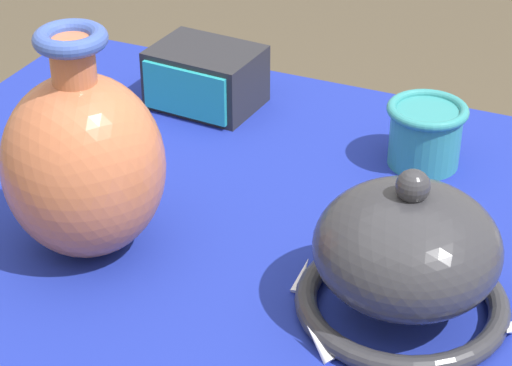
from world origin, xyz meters
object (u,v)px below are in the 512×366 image
vase_dome_bell (406,259)px  mosaic_tile_box (205,78)px  vase_tall_bulbous (83,162)px  cup_wide_teal (426,132)px

vase_dome_bell → mosaic_tile_box: vase_dome_bell is taller
mosaic_tile_box → vase_dome_bell: bearing=-36.2°
vase_dome_bell → vase_tall_bulbous: bearing=-175.2°
vase_tall_bulbous → vase_dome_bell: bearing=4.8°
vase_tall_bulbous → vase_dome_bell: 0.35m
vase_tall_bulbous → cup_wide_teal: vase_tall_bulbous is taller
vase_dome_bell → cup_wide_teal: vase_dome_bell is taller
mosaic_tile_box → cup_wide_teal: size_ratio=1.50×
cup_wide_teal → vase_dome_bell: bearing=-78.2°
mosaic_tile_box → cup_wide_teal: 0.32m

